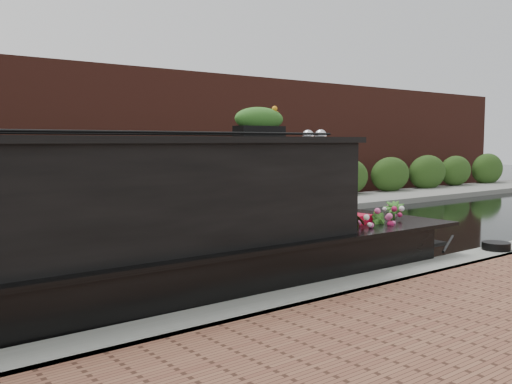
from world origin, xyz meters
TOP-DOWN VIEW (x-y plane):
  - ground at (0.00, 0.00)m, footprint 80.00×80.00m
  - near_bank_coping at (0.00, -3.30)m, footprint 40.00×0.60m
  - far_bank_path at (0.00, 4.20)m, footprint 40.00×2.40m
  - far_hedge at (0.00, 5.10)m, footprint 40.00×1.10m
  - far_brick_wall at (0.00, 7.20)m, footprint 40.00×1.00m
  - narrowboat at (-3.26, -2.01)m, footprint 10.99×2.10m
  - rope_fender at (2.62, -2.01)m, footprint 0.31×0.33m
  - coiled_mooring_rope at (3.23, -3.27)m, footprint 0.43×0.43m

SIDE VIEW (x-z plane):
  - ground at x=0.00m, z-range 0.00..0.00m
  - near_bank_coping at x=0.00m, z-range -0.25..0.25m
  - far_bank_path at x=0.00m, z-range -0.17..0.17m
  - far_hedge at x=0.00m, z-range -1.40..1.40m
  - far_brick_wall at x=0.00m, z-range -4.00..4.00m
  - rope_fender at x=2.62m, z-range 0.00..0.31m
  - coiled_mooring_rope at x=3.23m, z-range 0.25..0.37m
  - narrowboat at x=-3.26m, z-range -0.53..2.06m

